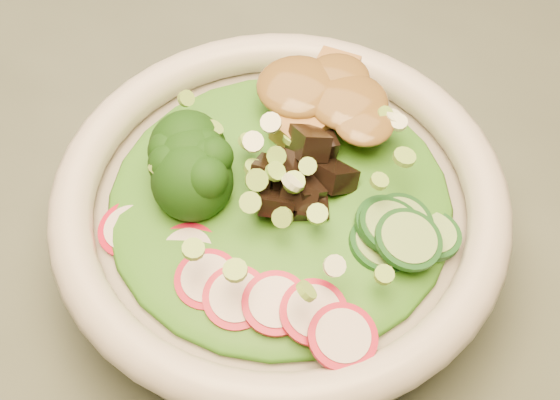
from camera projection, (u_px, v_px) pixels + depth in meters
The scene contains 10 objects.
dining_table at pixel (142, 256), 0.67m from camera, with size 1.20×0.80×0.75m.
salad_bowl at pixel (280, 218), 0.50m from camera, with size 0.29×0.29×0.08m.
lettuce_bed at pixel (280, 199), 0.49m from camera, with size 0.22×0.22×0.03m, color #2D6715.
broccoli_florets at pixel (178, 156), 0.48m from camera, with size 0.09×0.07×0.05m, color black, non-canonical shape.
radish_slices at pixel (243, 291), 0.44m from camera, with size 0.12×0.04×0.02m, color #AB0D27, non-canonical shape.
cucumber_slices at pixel (389, 220), 0.46m from camera, with size 0.07×0.07×0.04m, color #89B665, non-canonical shape.
mushroom_heap at pixel (287, 169), 0.48m from camera, with size 0.07×0.07×0.04m, color black, non-canonical shape.
tofu_cubes at pixel (317, 110), 0.51m from camera, with size 0.10×0.06×0.04m, color olive, non-canonical shape.
peanut_sauce at pixel (318, 96), 0.50m from camera, with size 0.07×0.06×0.02m, color brown.
scallion_garnish at pixel (280, 174), 0.46m from camera, with size 0.20×0.20×0.03m, color #7FB941, non-canonical shape.
Camera 1 is at (0.29, -0.23, 1.21)m, focal length 50.00 mm.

